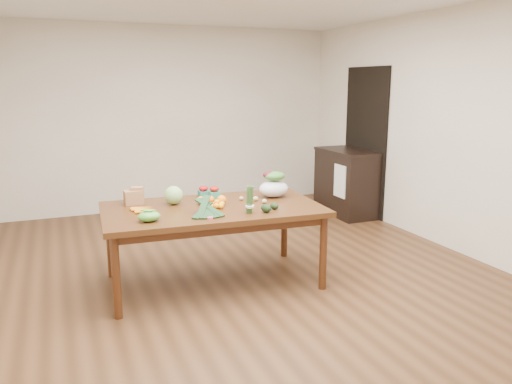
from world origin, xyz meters
name	(u,v)px	position (x,y,z in m)	size (l,w,h in m)	color
floor	(243,274)	(0.00, 0.00, 0.00)	(6.00, 6.00, 0.00)	brown
room_walls	(242,140)	(0.00, 0.00, 1.35)	(5.02, 6.02, 2.70)	silver
dining_table	(213,245)	(-0.33, -0.09, 0.38)	(2.00, 1.11, 0.75)	#41230F
doorway_dark	(365,142)	(2.48, 1.60, 1.05)	(0.02, 1.00, 2.10)	black
cabinet	(346,182)	(2.22, 1.65, 0.47)	(0.52, 1.02, 0.94)	black
dish_towel	(340,181)	(1.96, 1.40, 0.55)	(0.02, 0.28, 0.45)	white
paper_bag	(133,196)	(-1.00, 0.29, 0.83)	(0.23, 0.19, 0.16)	#A27248
cabbage	(174,195)	(-0.64, 0.14, 0.84)	(0.18, 0.18, 0.18)	#8EBA6B
strawberry_basket_a	(204,193)	(-0.29, 0.33, 0.79)	(0.10, 0.10, 0.09)	#B80C11
strawberry_basket_b	(214,193)	(-0.20, 0.26, 0.80)	(0.10, 0.10, 0.09)	#B81D0C
orange_a	(201,201)	(-0.41, 0.02, 0.79)	(0.08, 0.08, 0.08)	#FF5E0F
orange_b	(211,200)	(-0.31, 0.04, 0.79)	(0.07, 0.07, 0.07)	orange
orange_c	(222,200)	(-0.22, -0.04, 0.79)	(0.09, 0.09, 0.09)	orange
mandarin_cluster	(217,203)	(-0.31, -0.14, 0.79)	(0.18, 0.18, 0.08)	#FFA50F
carrots	(144,209)	(-0.95, -0.02, 0.76)	(0.22, 0.22, 0.03)	orange
snap_pea_bag	(149,216)	(-0.97, -0.38, 0.79)	(0.19, 0.14, 0.09)	#5BA939
kale_bunch	(207,207)	(-0.47, -0.40, 0.83)	(0.32, 0.40, 0.16)	#16311C
asparagus_bundle	(250,199)	(-0.10, -0.45, 0.88)	(0.08, 0.08, 0.25)	#447C38
potato_a	(250,201)	(0.04, -0.11, 0.78)	(0.06, 0.05, 0.05)	tan
potato_b	(250,202)	(0.03, -0.13, 0.77)	(0.05, 0.04, 0.04)	tan
potato_c	(256,199)	(0.13, -0.03, 0.77)	(0.05, 0.05, 0.05)	tan
potato_d	(241,198)	(0.01, 0.05, 0.77)	(0.05, 0.04, 0.04)	tan
potato_e	(264,201)	(0.17, -0.16, 0.77)	(0.05, 0.04, 0.04)	tan
avocado_a	(266,208)	(0.05, -0.47, 0.79)	(0.08, 0.11, 0.08)	black
avocado_b	(274,206)	(0.16, -0.40, 0.78)	(0.06, 0.09, 0.06)	black
salad_bag	(274,186)	(0.36, 0.06, 0.87)	(0.30, 0.23, 0.24)	white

